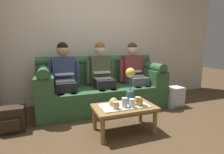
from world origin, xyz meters
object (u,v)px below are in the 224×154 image
object	(u,v)px
coffee_table	(124,110)
snack_bowl	(114,102)
person_middle	(102,73)
person_right	(134,71)
cup_far_right	(125,103)
cup_far_center	(140,102)
cup_far_left	(116,105)
cup_near_right	(138,100)
backpack_right	(174,97)
couch	(102,88)
backpack_left	(12,120)
person_left	(64,75)
cup_near_left	(132,103)
flower_vase	(130,84)

from	to	relation	value
coffee_table	snack_bowl	distance (m)	0.17
person_middle	snack_bowl	distance (m)	1.03
person_right	cup_far_right	distance (m)	1.33
cup_far_right	cup_far_center	bearing A→B (deg)	0.08
snack_bowl	cup_far_left	bearing A→B (deg)	-99.56
cup_near_right	backpack_right	size ratio (longest dim) A/B	0.22
couch	snack_bowl	distance (m)	1.01
person_right	backpack_left	size ratio (longest dim) A/B	3.59
cup_far_right	backpack_left	size ratio (longest dim) A/B	0.37
person_left	cup_near_left	distance (m)	1.38
person_middle	backpack_left	distance (m)	1.60
coffee_table	cup_far_left	xyz separation A→B (m)	(-0.16, -0.10, 0.11)
person_middle	flower_vase	world-z (taller)	person_middle
person_left	person_middle	bearing A→B (deg)	0.00
person_middle	cup_far_center	bearing A→B (deg)	-80.02
snack_bowl	cup_far_left	world-z (taller)	snack_bowl
cup_near_left	person_right	bearing A→B (deg)	61.94
cup_far_center	backpack_left	xyz separation A→B (m)	(-1.63, 0.61, -0.25)
cup_far_right	backpack_left	xyz separation A→B (m)	(-1.41, 0.61, -0.27)
person_left	person_right	bearing A→B (deg)	0.01
coffee_table	cup_near_right	bearing A→B (deg)	9.01
couch	snack_bowl	xyz separation A→B (m)	(-0.13, -1.00, 0.05)
snack_bowl	person_left	bearing A→B (deg)	118.63
person_middle	backpack_left	xyz separation A→B (m)	(-1.44, -0.51, -0.49)
person_middle	backpack_right	distance (m)	1.47
flower_vase	snack_bowl	xyz separation A→B (m)	(-0.23, 0.02, -0.23)
person_left	cup_near_right	bearing A→B (deg)	-48.30
coffee_table	cup_far_right	distance (m)	0.15
person_right	cup_far_left	size ratio (longest dim) A/B	12.81
coffee_table	cup_near_left	size ratio (longest dim) A/B	7.57
couch	snack_bowl	size ratio (longest dim) A/B	18.44
cup_far_left	coffee_table	bearing A→B (deg)	31.80
person_right	backpack_right	bearing A→B (deg)	-35.03
cup_near_left	cup_far_right	world-z (taller)	cup_far_right
cup_near_left	cup_far_left	xyz separation A→B (m)	(-0.22, 0.01, -0.01)
person_left	coffee_table	world-z (taller)	person_left
flower_vase	cup_near_right	bearing A→B (deg)	3.72
cup_near_right	cup_far_center	distance (m)	0.11
cup_far_center	snack_bowl	bearing A→B (deg)	159.58
snack_bowl	person_middle	bearing A→B (deg)	82.49
cup_near_right	backpack_left	bearing A→B (deg)	163.32
person_left	backpack_right	xyz separation A→B (m)	(1.99, -0.45, -0.47)
person_right	person_left	bearing A→B (deg)	-179.99
cup_far_center	cup_far_right	world-z (taller)	cup_far_right
flower_vase	coffee_table	bearing A→B (deg)	-164.36
cup_far_center	cup_far_left	size ratio (longest dim) A/B	0.86
cup_near_left	cup_far_center	world-z (taller)	cup_near_left
flower_vase	cup_far_right	size ratio (longest dim) A/B	3.95
couch	cup_far_center	distance (m)	1.14
person_right	cup_far_left	bearing A→B (deg)	-126.03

